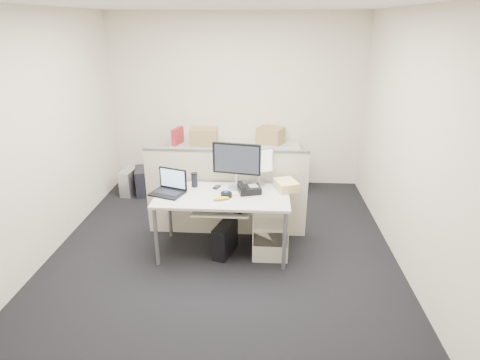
# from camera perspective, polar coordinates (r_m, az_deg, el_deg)

# --- Properties ---
(floor) EXTENTS (4.00, 4.50, 0.01)m
(floor) POSITION_cam_1_polar(r_m,az_deg,el_deg) (4.85, -2.38, -10.08)
(floor) COLOR black
(floor) RESTS_ON ground
(ceiling) EXTENTS (4.00, 4.50, 0.01)m
(ceiling) POSITION_cam_1_polar(r_m,az_deg,el_deg) (4.13, -3.02, 23.79)
(ceiling) COLOR white
(ceiling) RESTS_ON ground
(wall_back) EXTENTS (4.00, 0.02, 2.70)m
(wall_back) POSITION_cam_1_polar(r_m,az_deg,el_deg) (6.48, -0.54, 11.04)
(wall_back) COLOR beige
(wall_back) RESTS_ON ground
(wall_front) EXTENTS (4.00, 0.02, 2.70)m
(wall_front) POSITION_cam_1_polar(r_m,az_deg,el_deg) (2.25, -8.79, -10.77)
(wall_front) COLOR beige
(wall_front) RESTS_ON ground
(wall_left) EXTENTS (0.02, 4.50, 2.70)m
(wall_left) POSITION_cam_1_polar(r_m,az_deg,el_deg) (4.93, -26.59, 5.31)
(wall_left) COLOR beige
(wall_left) RESTS_ON ground
(wall_right) EXTENTS (0.02, 4.50, 2.70)m
(wall_right) POSITION_cam_1_polar(r_m,az_deg,el_deg) (4.54, 23.39, 4.60)
(wall_right) COLOR beige
(wall_right) RESTS_ON ground
(desk) EXTENTS (1.50, 0.75, 0.73)m
(desk) POSITION_cam_1_polar(r_m,az_deg,el_deg) (4.53, -2.52, -2.87)
(desk) COLOR silver
(desk) RESTS_ON floor
(keyboard_tray) EXTENTS (0.62, 0.32, 0.02)m
(keyboard_tray) POSITION_cam_1_polar(r_m,az_deg,el_deg) (4.39, -2.75, -4.37)
(keyboard_tray) COLOR silver
(keyboard_tray) RESTS_ON desk
(drawer_pedestal) EXTENTS (0.40, 0.55, 0.65)m
(drawer_pedestal) POSITION_cam_1_polar(r_m,az_deg,el_deg) (4.71, 4.33, -6.54)
(drawer_pedestal) COLOR #B1AE9C
(drawer_pedestal) RESTS_ON floor
(cubicle_partition) EXTENTS (2.00, 0.06, 1.10)m
(cubicle_partition) POSITION_cam_1_polar(r_m,az_deg,el_deg) (4.98, -1.97, -1.94)
(cubicle_partition) COLOR beige
(cubicle_partition) RESTS_ON floor
(back_counter) EXTENTS (2.00, 0.60, 0.72)m
(back_counter) POSITION_cam_1_polar(r_m,az_deg,el_deg) (6.43, -0.71, 1.81)
(back_counter) COLOR #B1AE9C
(back_counter) RESTS_ON floor
(monitor_main) EXTENTS (0.58, 0.30, 0.55)m
(monitor_main) POSITION_cam_1_polar(r_m,az_deg,el_deg) (4.56, -0.48, 1.94)
(monitor_main) COLOR black
(monitor_main) RESTS_ON desk
(monitor_small) EXTENTS (0.41, 0.33, 0.45)m
(monitor_small) POSITION_cam_1_polar(r_m,az_deg,el_deg) (4.70, 2.69, 1.84)
(monitor_small) COLOR #B7B7BC
(monitor_small) RESTS_ON desk
(laptop) EXTENTS (0.42, 0.37, 0.27)m
(laptop) POSITION_cam_1_polar(r_m,az_deg,el_deg) (4.54, -10.39, -0.45)
(laptop) COLOR black
(laptop) RESTS_ON desk
(trackball) EXTENTS (0.15, 0.15, 0.05)m
(trackball) POSITION_cam_1_polar(r_m,az_deg,el_deg) (4.45, -1.96, -2.10)
(trackball) COLOR black
(trackball) RESTS_ON desk
(desk_phone) EXTENTS (0.29, 0.26, 0.08)m
(desk_phone) POSITION_cam_1_polar(r_m,az_deg,el_deg) (4.54, 1.33, -1.35)
(desk_phone) COLOR black
(desk_phone) RESTS_ON desk
(paper_stack) EXTENTS (0.25, 0.30, 0.01)m
(paper_stack) POSITION_cam_1_polar(r_m,az_deg,el_deg) (4.60, -0.52, -1.49)
(paper_stack) COLOR silver
(paper_stack) RESTS_ON desk
(sticky_pad) EXTENTS (0.09, 0.09, 0.01)m
(sticky_pad) POSITION_cam_1_polar(r_m,az_deg,el_deg) (4.50, -1.47, -2.07)
(sticky_pad) COLOR yellow
(sticky_pad) RESTS_ON desk
(travel_mug) EXTENTS (0.09, 0.09, 0.16)m
(travel_mug) POSITION_cam_1_polar(r_m,az_deg,el_deg) (4.73, -6.49, -0.04)
(travel_mug) COLOR black
(travel_mug) RESTS_ON desk
(banana) EXTENTS (0.19, 0.10, 0.04)m
(banana) POSITION_cam_1_polar(r_m,az_deg,el_deg) (4.36, -2.74, -2.65)
(banana) COLOR gold
(banana) RESTS_ON desk
(cellphone) EXTENTS (0.09, 0.12, 0.01)m
(cellphone) POSITION_cam_1_polar(r_m,az_deg,el_deg) (4.70, -3.33, -1.02)
(cellphone) COLOR black
(cellphone) RESTS_ON desk
(manila_folders) EXTENTS (0.30, 0.34, 0.11)m
(manila_folders) POSITION_cam_1_polar(r_m,az_deg,el_deg) (4.66, 6.57, -0.73)
(manila_folders) COLOR #EFE18B
(manila_folders) RESTS_ON desk
(keyboard) EXTENTS (0.46, 0.29, 0.02)m
(keyboard) POSITION_cam_1_polar(r_m,az_deg,el_deg) (4.41, -2.05, -3.89)
(keyboard) COLOR black
(keyboard) RESTS_ON keyboard_tray
(pc_tower_desk) EXTENTS (0.28, 0.44, 0.38)m
(pc_tower_desk) POSITION_cam_1_polar(r_m,az_deg,el_deg) (4.71, -2.15, -8.40)
(pc_tower_desk) COLOR black
(pc_tower_desk) RESTS_ON floor
(pc_tower_spare_dark) EXTENTS (0.29, 0.47, 0.41)m
(pc_tower_spare_dark) POSITION_cam_1_polar(r_m,az_deg,el_deg) (6.48, -13.80, -0.16)
(pc_tower_spare_dark) COLOR black
(pc_tower_spare_dark) RESTS_ON floor
(pc_tower_spare_silver) EXTENTS (0.21, 0.44, 0.39)m
(pc_tower_spare_silver) POSITION_cam_1_polar(r_m,az_deg,el_deg) (6.54, -15.45, -0.19)
(pc_tower_spare_silver) COLOR #B7B7BC
(pc_tower_spare_silver) RESTS_ON floor
(cardboard_box_left) EXTENTS (0.42, 0.32, 0.31)m
(cardboard_box_left) POSITION_cam_1_polar(r_m,az_deg,el_deg) (6.21, -5.17, 5.97)
(cardboard_box_left) COLOR tan
(cardboard_box_left) RESTS_ON back_counter
(cardboard_box_right) EXTENTS (0.47, 0.43, 0.27)m
(cardboard_box_right) POSITION_cam_1_polar(r_m,az_deg,el_deg) (6.38, 4.37, 6.27)
(cardboard_box_right) COLOR tan
(cardboard_box_right) RESTS_ON back_counter
(red_binder) EXTENTS (0.14, 0.31, 0.28)m
(red_binder) POSITION_cam_1_polar(r_m,az_deg,el_deg) (6.39, -8.86, 6.12)
(red_binder) COLOR maroon
(red_binder) RESTS_ON back_counter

